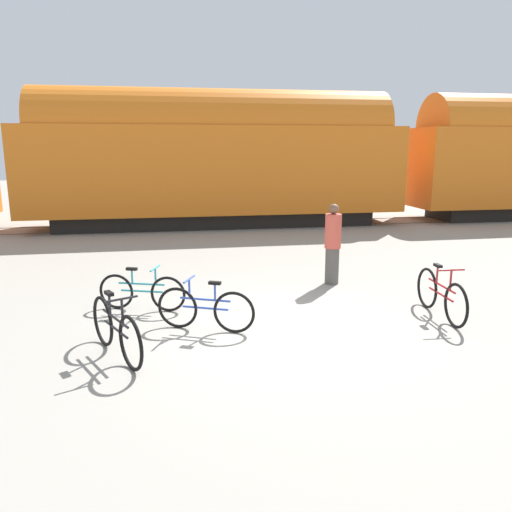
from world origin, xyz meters
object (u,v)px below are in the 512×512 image
object	(u,v)px
bicycle_teal	(142,292)
person_in_red	(333,244)
bicycle_blue	(205,309)
bicycle_maroon	(441,295)
freight_train	(216,155)
bicycle_black	(116,330)

from	to	relation	value
bicycle_teal	person_in_red	bearing A→B (deg)	15.89
bicycle_teal	person_in_red	xyz separation A→B (m)	(4.03, 1.15, 0.53)
bicycle_blue	bicycle_teal	bearing A→B (deg)	130.73
bicycle_maroon	person_in_red	distance (m)	2.76
freight_train	bicycle_blue	xyz separation A→B (m)	(-1.28, -11.03, -2.26)
bicycle_maroon	bicycle_teal	xyz separation A→B (m)	(-5.21, 1.30, -0.05)
person_in_red	freight_train	bearing A→B (deg)	-108.95
freight_train	bicycle_blue	bearing A→B (deg)	-96.59
freight_train	bicycle_teal	size ratio (longest dim) A/B	27.58
bicycle_blue	person_in_red	distance (m)	3.84
bicycle_black	bicycle_teal	bearing A→B (deg)	82.74
person_in_red	bicycle_black	bearing A→B (deg)	6.96
freight_train	person_in_red	xyz separation A→B (m)	(1.68, -8.64, -1.75)
bicycle_blue	person_in_red	world-z (taller)	person_in_red
freight_train	person_in_red	bearing A→B (deg)	-79.00
bicycle_blue	bicycle_teal	xyz separation A→B (m)	(-1.07, 1.24, -0.02)
bicycle_black	bicycle_maroon	xyz separation A→B (m)	(5.48, 0.78, -0.00)
freight_train	bicycle_maroon	size ratio (longest dim) A/B	24.03
freight_train	bicycle_teal	xyz separation A→B (m)	(-2.35, -9.79, -2.28)
bicycle_teal	bicycle_blue	bearing A→B (deg)	-49.27
bicycle_black	bicycle_maroon	size ratio (longest dim) A/B	0.92
bicycle_black	bicycle_maroon	world-z (taller)	bicycle_black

